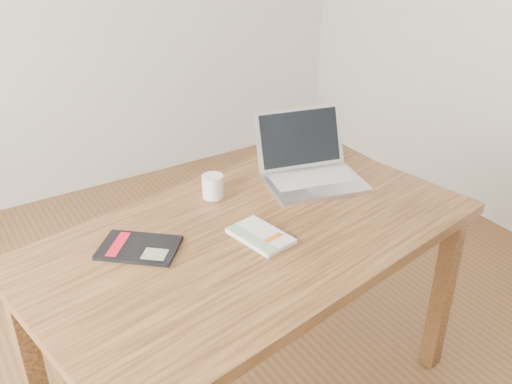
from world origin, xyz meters
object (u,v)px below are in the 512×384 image
black_guidebook (139,248)px  desk (253,254)px  white_guidebook (260,236)px  coffee_mug (213,185)px  laptop (310,167)px

black_guidebook → desk: bearing=-64.2°
white_guidebook → coffee_mug: coffee_mug is taller
desk → black_guidebook: size_ratio=5.55×
white_guidebook → coffee_mug: 0.32m
desk → white_guidebook: bearing=-102.9°
white_guidebook → black_guidebook: (-0.35, 0.15, -0.00)m
coffee_mug → white_guidebook: bearing=-123.9°
white_guidebook → laptop: 0.45m
laptop → coffee_mug: (-0.37, 0.07, -0.01)m
laptop → black_guidebook: bearing=-158.1°
white_guidebook → coffee_mug: bearing=78.6°
black_guidebook → laptop: size_ratio=0.67×
desk → laptop: 0.45m
white_guidebook → desk: bearing=77.0°
desk → white_guidebook: white_guidebook is taller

